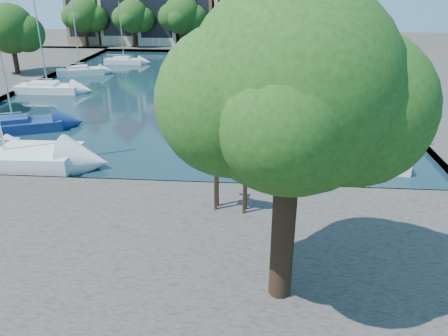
# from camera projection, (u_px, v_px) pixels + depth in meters

# --- Properties ---
(ground) EXTENTS (160.00, 160.00, 0.00)m
(ground) POSITION_uv_depth(u_px,v_px,m) (140.00, 187.00, 24.69)
(ground) COLOR #38332B
(ground) RESTS_ON ground
(water_basin) EXTENTS (38.00, 50.00, 0.08)m
(water_basin) POSITION_uv_depth(u_px,v_px,m) (198.00, 88.00, 46.60)
(water_basin) COLOR black
(water_basin) RESTS_ON ground
(near_quay) EXTENTS (50.00, 14.00, 0.50)m
(near_quay) POSITION_uv_depth(u_px,v_px,m) (97.00, 255.00, 18.20)
(near_quay) COLOR #4E4744
(near_quay) RESTS_ON ground
(far_quay) EXTENTS (60.00, 16.00, 0.50)m
(far_quay) POSITION_uv_depth(u_px,v_px,m) (223.00, 45.00, 75.75)
(far_quay) COLOR #4E4744
(far_quay) RESTS_ON ground
(right_quay) EXTENTS (14.00, 52.00, 0.50)m
(right_quay) POSITION_uv_depth(u_px,v_px,m) (439.00, 91.00, 44.68)
(right_quay) COLOR #4E4744
(right_quay) RESTS_ON ground
(plane_tree) EXTENTS (8.32, 6.40, 10.62)m
(plane_tree) POSITION_uv_depth(u_px,v_px,m) (296.00, 97.00, 12.84)
(plane_tree) COLOR #332114
(plane_tree) RESTS_ON near_quay
(townhouse_west_end) EXTENTS (5.44, 9.18, 14.93)m
(townhouse_west_end) POSITION_uv_depth(u_px,v_px,m) (89.00, 0.00, 74.59)
(townhouse_west_end) COLOR #937050
(townhouse_west_end) RESTS_ON far_quay
(townhouse_west_inner) EXTENTS (6.43, 9.18, 15.15)m
(townhouse_west_inner) POSITION_uv_depth(u_px,v_px,m) (161.00, 1.00, 73.67)
(townhouse_west_inner) COLOR silver
(townhouse_west_inner) RESTS_ON far_quay
(townhouse_east_end) EXTENTS (5.44, 9.18, 14.43)m
(townhouse_east_end) POSITION_uv_depth(u_px,v_px,m) (313.00, 3.00, 71.89)
(townhouse_east_end) COLOR brown
(townhouse_east_end) RESTS_ON far_quay
(far_tree_far_west) EXTENTS (7.28, 5.60, 7.68)m
(far_tree_far_west) POSITION_uv_depth(u_px,v_px,m) (85.00, 16.00, 70.36)
(far_tree_far_west) COLOR #332114
(far_tree_far_west) RESTS_ON far_quay
(far_tree_west) EXTENTS (6.76, 5.20, 7.36)m
(far_tree_west) POSITION_uv_depth(u_px,v_px,m) (133.00, 17.00, 69.81)
(far_tree_west) COLOR #332114
(far_tree_west) RESTS_ON far_quay
(far_tree_mid_west) EXTENTS (7.80, 6.00, 8.00)m
(far_tree_mid_west) POSITION_uv_depth(u_px,v_px,m) (183.00, 16.00, 69.14)
(far_tree_mid_west) COLOR #332114
(far_tree_mid_west) RESTS_ON far_quay
(far_tree_mid_east) EXTENTS (7.02, 5.40, 7.52)m
(far_tree_mid_east) POSITION_uv_depth(u_px,v_px,m) (233.00, 18.00, 68.61)
(far_tree_mid_east) COLOR #332114
(far_tree_mid_east) RESTS_ON far_quay
(far_tree_east) EXTENTS (7.54, 5.80, 7.84)m
(far_tree_east) POSITION_uv_depth(u_px,v_px,m) (284.00, 17.00, 67.98)
(far_tree_east) COLOR #332114
(far_tree_east) RESTS_ON far_quay
(far_tree_far_east) EXTENTS (6.76, 5.20, 7.36)m
(far_tree_far_east) POSITION_uv_depth(u_px,v_px,m) (336.00, 19.00, 67.46)
(far_tree_far_east) COLOR #332114
(far_tree_far_east) RESTS_ON far_quay
(side_tree_left_far) EXTENTS (7.28, 5.60, 7.88)m
(side_tree_left_far) POSITION_uv_depth(u_px,v_px,m) (11.00, 30.00, 49.73)
(side_tree_left_far) COLOR #332114
(side_tree_left_far) RESTS_ON left_quay
(giraffe_statue) EXTENTS (3.12, 0.85, 4.45)m
(giraffe_statue) POSITION_uv_depth(u_px,v_px,m) (227.00, 168.00, 20.52)
(giraffe_statue) COLOR #382E1C
(giraffe_statue) RESTS_ON near_quay
(sailboat_left_b) EXTENTS (7.41, 4.97, 12.73)m
(sailboat_left_b) POSITION_uv_depth(u_px,v_px,m) (14.00, 124.00, 33.21)
(sailboat_left_b) COLOR navy
(sailboat_left_b) RESTS_ON water_basin
(sailboat_left_c) EXTENTS (6.39, 2.36, 11.05)m
(sailboat_left_c) POSITION_uv_depth(u_px,v_px,m) (48.00, 87.00, 44.57)
(sailboat_left_c) COLOR silver
(sailboat_left_c) RESTS_ON water_basin
(sailboat_left_d) EXTENTS (5.76, 3.86, 10.20)m
(sailboat_left_d) POSITION_uv_depth(u_px,v_px,m) (80.00, 70.00, 52.56)
(sailboat_left_d) COLOR silver
(sailboat_left_d) RESTS_ON water_basin
(sailboat_left_e) EXTENTS (5.15, 1.85, 8.04)m
(sailboat_left_e) POSITION_uv_depth(u_px,v_px,m) (124.00, 60.00, 59.65)
(sailboat_left_e) COLOR silver
(sailboat_left_e) RESTS_ON water_basin
(sailboat_right_a) EXTENTS (7.37, 3.21, 11.39)m
(sailboat_right_a) POSITION_uv_depth(u_px,v_px,m) (348.00, 157.00, 27.19)
(sailboat_right_a) COLOR white
(sailboat_right_a) RESTS_ON water_basin
(sailboat_right_b) EXTENTS (7.53, 3.89, 9.85)m
(sailboat_right_b) POSITION_uv_depth(u_px,v_px,m) (321.00, 106.00, 38.16)
(sailboat_right_b) COLOR navy
(sailboat_right_b) RESTS_ON water_basin
(sailboat_right_c) EXTENTS (4.85, 1.77, 10.16)m
(sailboat_right_c) POSITION_uv_depth(u_px,v_px,m) (303.00, 67.00, 54.53)
(sailboat_right_c) COLOR white
(sailboat_right_c) RESTS_ON water_basin
(sailboat_right_d) EXTENTS (5.64, 2.31, 10.36)m
(sailboat_right_d) POSITION_uv_depth(u_px,v_px,m) (323.00, 66.00, 54.59)
(sailboat_right_d) COLOR silver
(sailboat_right_d) RESTS_ON water_basin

